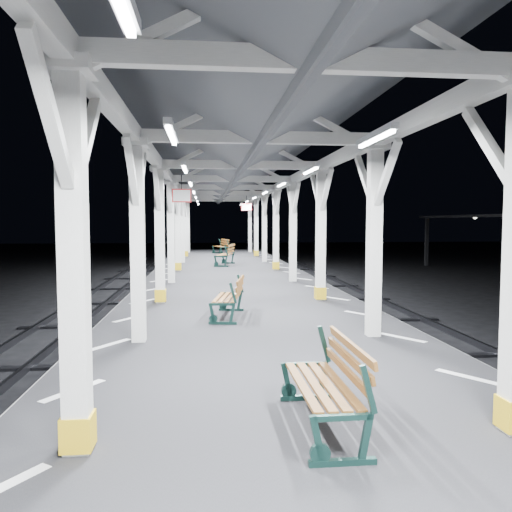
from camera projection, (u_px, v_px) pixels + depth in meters
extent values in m
plane|color=black|center=(249.00, 363.00, 10.54)|extent=(120.00, 120.00, 0.00)
cube|color=black|center=(249.00, 340.00, 10.51)|extent=(6.00, 50.00, 1.00)
cube|color=silver|center=(130.00, 318.00, 10.23)|extent=(1.00, 48.00, 0.01)
cube|color=silver|center=(362.00, 314.00, 10.72)|extent=(1.00, 48.00, 0.01)
cube|color=#2D2D33|center=(30.00, 365.00, 10.09)|extent=(0.08, 60.00, 0.16)
cube|color=black|center=(2.00, 369.00, 10.04)|extent=(2.20, 0.22, 0.06)
cube|color=#2D2D33|center=(449.00, 354.00, 10.99)|extent=(0.08, 60.00, 0.16)
cube|color=#2D2D33|center=(497.00, 352.00, 11.10)|extent=(0.08, 60.00, 0.16)
cube|color=black|center=(473.00, 355.00, 11.05)|extent=(2.20, 0.22, 0.06)
cube|color=silver|center=(74.00, 268.00, 4.21)|extent=(0.22, 0.22, 3.20)
cube|color=silver|center=(69.00, 67.00, 4.09)|extent=(0.40, 0.40, 0.12)
cube|color=gold|center=(78.00, 431.00, 4.30)|extent=(0.26, 0.26, 0.30)
cube|color=silver|center=(86.00, 140.00, 4.67)|extent=(0.10, 0.99, 0.99)
cube|color=silver|center=(50.00, 116.00, 3.58)|extent=(0.10, 0.99, 0.99)
cube|color=silver|center=(138.00, 245.00, 8.18)|extent=(0.22, 0.22, 3.20)
cube|color=silver|center=(136.00, 143.00, 8.06)|extent=(0.40, 0.40, 0.12)
cube|color=silver|center=(141.00, 178.00, 8.64)|extent=(0.10, 0.99, 0.99)
cube|color=silver|center=(132.00, 171.00, 7.55)|extent=(0.10, 0.99, 0.99)
cube|color=silver|center=(160.00, 238.00, 12.15)|extent=(0.22, 0.22, 3.20)
cube|color=silver|center=(159.00, 169.00, 12.03)|extent=(0.40, 0.40, 0.12)
cube|color=gold|center=(161.00, 295.00, 12.24)|extent=(0.26, 0.26, 0.30)
cube|color=silver|center=(161.00, 191.00, 12.61)|extent=(0.10, 0.99, 0.99)
cube|color=silver|center=(157.00, 189.00, 11.52)|extent=(0.10, 0.99, 0.99)
cube|color=silver|center=(171.00, 234.00, 16.12)|extent=(0.22, 0.22, 3.20)
cube|color=silver|center=(170.00, 182.00, 16.00)|extent=(0.40, 0.40, 0.12)
cube|color=silver|center=(172.00, 199.00, 16.58)|extent=(0.10, 0.99, 0.99)
cube|color=silver|center=(169.00, 197.00, 15.49)|extent=(0.10, 0.99, 0.99)
cube|color=silver|center=(178.00, 231.00, 20.09)|extent=(0.22, 0.22, 3.20)
cube|color=silver|center=(177.00, 190.00, 19.97)|extent=(0.40, 0.40, 0.12)
cube|color=gold|center=(178.00, 266.00, 20.18)|extent=(0.26, 0.26, 0.30)
cube|color=silver|center=(178.00, 203.00, 20.55)|extent=(0.10, 0.99, 0.99)
cube|color=silver|center=(177.00, 202.00, 19.46)|extent=(0.10, 0.99, 0.99)
cube|color=silver|center=(182.00, 230.00, 24.06)|extent=(0.22, 0.22, 3.20)
cube|color=silver|center=(182.00, 195.00, 23.94)|extent=(0.40, 0.40, 0.12)
cube|color=silver|center=(183.00, 206.00, 24.52)|extent=(0.10, 0.99, 0.99)
cube|color=silver|center=(181.00, 205.00, 23.43)|extent=(0.10, 0.99, 0.99)
cube|color=silver|center=(186.00, 228.00, 28.03)|extent=(0.22, 0.22, 3.20)
cube|color=silver|center=(185.00, 199.00, 27.91)|extent=(0.40, 0.40, 0.12)
cube|color=gold|center=(186.00, 254.00, 28.12)|extent=(0.26, 0.26, 0.30)
cube|color=silver|center=(186.00, 208.00, 28.49)|extent=(0.10, 0.99, 0.99)
cube|color=silver|center=(185.00, 208.00, 27.40)|extent=(0.10, 0.99, 0.99)
cube|color=silver|center=(188.00, 228.00, 32.00)|extent=(0.22, 0.22, 3.20)
cube|color=silver|center=(188.00, 202.00, 31.88)|extent=(0.40, 0.40, 0.12)
cube|color=silver|center=(188.00, 210.00, 32.46)|extent=(0.10, 0.99, 0.99)
cube|color=silver|center=(187.00, 209.00, 31.37)|extent=(0.10, 0.99, 0.99)
cube|color=silver|center=(490.00, 147.00, 5.08)|extent=(0.10, 0.99, 0.99)
cube|color=silver|center=(374.00, 244.00, 8.58)|extent=(0.22, 0.22, 3.20)
cube|color=silver|center=(376.00, 147.00, 8.47)|extent=(0.40, 0.40, 0.12)
cube|color=silver|center=(365.00, 180.00, 9.05)|extent=(0.10, 0.99, 0.99)
cube|color=silver|center=(387.00, 174.00, 7.96)|extent=(0.10, 0.99, 0.99)
cube|color=silver|center=(321.00, 237.00, 12.55)|extent=(0.22, 0.22, 3.20)
cube|color=silver|center=(321.00, 171.00, 12.44)|extent=(0.40, 0.40, 0.12)
cube|color=gold|center=(320.00, 293.00, 12.65)|extent=(0.26, 0.26, 0.30)
cube|color=silver|center=(316.00, 192.00, 13.02)|extent=(0.10, 0.99, 0.99)
cube|color=silver|center=(326.00, 190.00, 11.93)|extent=(0.10, 0.99, 0.99)
cube|color=silver|center=(293.00, 233.00, 16.52)|extent=(0.22, 0.22, 3.20)
cube|color=silver|center=(293.00, 183.00, 16.41)|extent=(0.40, 0.40, 0.12)
cube|color=silver|center=(290.00, 199.00, 16.99)|extent=(0.10, 0.99, 0.99)
cube|color=silver|center=(296.00, 198.00, 15.90)|extent=(0.10, 0.99, 0.99)
cube|color=silver|center=(276.00, 231.00, 20.49)|extent=(0.22, 0.22, 3.20)
cube|color=silver|center=(276.00, 190.00, 20.38)|extent=(0.40, 0.40, 0.12)
cube|color=gold|center=(276.00, 265.00, 20.59)|extent=(0.26, 0.26, 0.30)
cube|color=silver|center=(274.00, 203.00, 20.96)|extent=(0.10, 0.99, 0.99)
cube|color=silver|center=(278.00, 202.00, 19.87)|extent=(0.10, 0.99, 0.99)
cube|color=silver|center=(264.00, 229.00, 24.46)|extent=(0.22, 0.22, 3.20)
cube|color=silver|center=(265.00, 196.00, 24.35)|extent=(0.40, 0.40, 0.12)
cube|color=silver|center=(263.00, 206.00, 24.93)|extent=(0.10, 0.99, 0.99)
cube|color=silver|center=(266.00, 206.00, 23.84)|extent=(0.10, 0.99, 0.99)
cube|color=silver|center=(256.00, 228.00, 28.43)|extent=(0.22, 0.22, 3.20)
cube|color=silver|center=(256.00, 199.00, 28.32)|extent=(0.40, 0.40, 0.12)
cube|color=gold|center=(256.00, 253.00, 28.53)|extent=(0.26, 0.26, 0.30)
cube|color=silver|center=(255.00, 208.00, 28.90)|extent=(0.10, 0.99, 0.99)
cube|color=silver|center=(257.00, 208.00, 27.81)|extent=(0.10, 0.99, 0.99)
cube|color=silver|center=(250.00, 228.00, 32.40)|extent=(0.22, 0.22, 3.20)
cube|color=silver|center=(250.00, 202.00, 32.29)|extent=(0.40, 0.40, 0.12)
cube|color=silver|center=(249.00, 210.00, 32.87)|extent=(0.10, 0.99, 0.99)
cube|color=silver|center=(251.00, 210.00, 31.78)|extent=(0.10, 0.99, 0.99)
cube|color=silver|center=(150.00, 152.00, 10.04)|extent=(0.18, 48.00, 0.24)
cube|color=silver|center=(343.00, 155.00, 10.44)|extent=(0.18, 48.00, 0.24)
cube|color=silver|center=(308.00, 60.00, 4.29)|extent=(4.20, 0.14, 0.20)
cube|color=silver|center=(259.00, 138.00, 8.26)|extent=(4.20, 0.14, 0.20)
cube|color=silver|center=(241.00, 165.00, 12.23)|extent=(4.20, 0.14, 0.20)
cube|color=silver|center=(233.00, 179.00, 16.20)|extent=(4.20, 0.14, 0.20)
cube|color=silver|center=(227.00, 187.00, 20.17)|extent=(4.20, 0.14, 0.20)
cube|color=silver|center=(224.00, 193.00, 24.14)|extent=(4.20, 0.14, 0.20)
cube|color=silver|center=(221.00, 197.00, 28.11)|extent=(4.20, 0.14, 0.20)
cube|color=silver|center=(219.00, 200.00, 32.08)|extent=(4.20, 0.14, 0.20)
cube|color=silver|center=(248.00, 108.00, 10.18)|extent=(0.16, 48.00, 0.20)
cube|color=#53575B|center=(184.00, 126.00, 10.07)|extent=(2.80, 49.00, 1.45)
cube|color=#53575B|center=(311.00, 128.00, 10.33)|extent=(2.80, 49.00, 1.45)
cube|color=silver|center=(172.00, 132.00, 6.16)|extent=(0.10, 1.35, 0.08)
cube|color=white|center=(172.00, 136.00, 6.16)|extent=(0.05, 1.25, 0.05)
cube|color=silver|center=(185.00, 167.00, 10.13)|extent=(0.10, 1.35, 0.08)
cube|color=white|center=(185.00, 169.00, 10.13)|extent=(0.05, 1.25, 0.05)
cube|color=silver|center=(191.00, 182.00, 14.10)|extent=(0.10, 1.35, 0.08)
cube|color=white|center=(191.00, 184.00, 14.10)|extent=(0.05, 1.25, 0.05)
cube|color=silver|center=(194.00, 191.00, 18.07)|extent=(0.10, 1.35, 0.08)
cube|color=white|center=(194.00, 192.00, 18.07)|extent=(0.05, 1.25, 0.05)
cube|color=silver|center=(196.00, 196.00, 22.04)|extent=(0.10, 1.35, 0.08)
cube|color=white|center=(196.00, 198.00, 22.04)|extent=(0.05, 1.25, 0.05)
cube|color=silver|center=(197.00, 200.00, 26.01)|extent=(0.10, 1.35, 0.08)
cube|color=white|center=(197.00, 201.00, 26.01)|extent=(0.05, 1.25, 0.05)
cube|color=silver|center=(198.00, 203.00, 29.98)|extent=(0.10, 1.35, 0.08)
cube|color=white|center=(198.00, 204.00, 29.98)|extent=(0.05, 1.25, 0.05)
cube|color=silver|center=(376.00, 135.00, 6.42)|extent=(0.10, 1.35, 0.08)
cube|color=white|center=(375.00, 139.00, 6.42)|extent=(0.05, 1.25, 0.05)
cube|color=silver|center=(310.00, 168.00, 10.39)|extent=(0.10, 1.35, 0.08)
cube|color=white|center=(310.00, 171.00, 10.39)|extent=(0.05, 1.25, 0.05)
cube|color=silver|center=(281.00, 183.00, 14.36)|extent=(0.10, 1.35, 0.08)
cube|color=white|center=(281.00, 185.00, 14.36)|extent=(0.05, 1.25, 0.05)
cube|color=silver|center=(265.00, 191.00, 18.33)|extent=(0.10, 1.35, 0.08)
cube|color=white|center=(265.00, 193.00, 18.33)|extent=(0.05, 1.25, 0.05)
cube|color=silver|center=(254.00, 197.00, 22.30)|extent=(0.10, 1.35, 0.08)
cube|color=white|center=(254.00, 198.00, 22.30)|extent=(0.05, 1.25, 0.05)
cube|color=silver|center=(247.00, 200.00, 26.27)|extent=(0.10, 1.35, 0.08)
cube|color=white|center=(247.00, 201.00, 26.27)|extent=(0.05, 1.25, 0.05)
cube|color=silver|center=(241.00, 203.00, 30.24)|extent=(0.10, 1.35, 0.08)
cube|color=white|center=(241.00, 204.00, 30.24)|extent=(0.05, 1.25, 0.05)
cylinder|color=black|center=(182.00, 182.00, 12.96)|extent=(0.02, 0.02, 0.36)
cube|color=red|center=(182.00, 196.00, 12.98)|extent=(0.50, 0.03, 0.35)
cube|color=white|center=(182.00, 196.00, 12.98)|extent=(0.44, 0.04, 0.29)
cylinder|color=black|center=(246.00, 199.00, 23.30)|extent=(0.02, 0.02, 0.36)
cube|color=red|center=(247.00, 207.00, 23.33)|extent=(0.50, 0.03, 0.35)
cube|color=white|center=(247.00, 207.00, 23.33)|extent=(0.44, 0.05, 0.29)
cube|color=black|center=(427.00, 241.00, 33.68)|extent=(0.20, 0.20, 3.30)
sphere|color=silver|center=(475.00, 217.00, 27.61)|extent=(0.20, 0.20, 0.20)
sphere|color=silver|center=(427.00, 218.00, 33.57)|extent=(0.20, 0.20, 0.20)
cube|color=#122D29|center=(343.00, 462.00, 4.06)|extent=(0.57, 0.06, 0.06)
cube|color=#122D29|center=(318.00, 441.00, 4.03)|extent=(0.15, 0.05, 0.44)
cube|color=#122D29|center=(365.00, 439.00, 4.07)|extent=(0.13, 0.05, 0.44)
cube|color=#122D29|center=(368.00, 389.00, 4.04)|extent=(0.15, 0.05, 0.41)
cube|color=#122D29|center=(305.00, 398.00, 5.56)|extent=(0.57, 0.06, 0.06)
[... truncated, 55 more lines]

